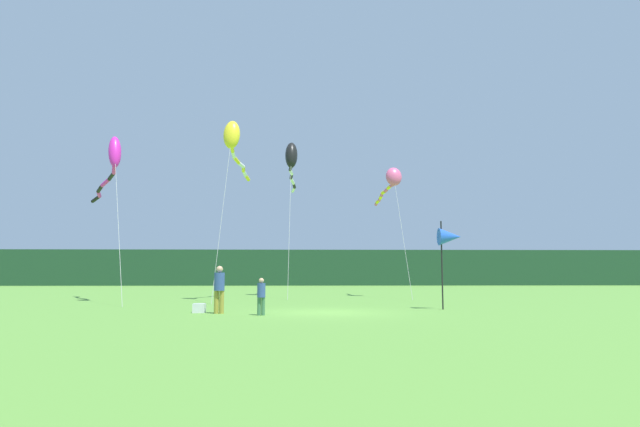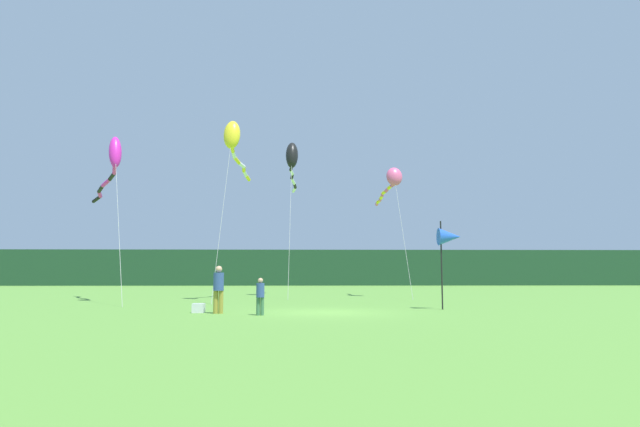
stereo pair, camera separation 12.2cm
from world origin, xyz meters
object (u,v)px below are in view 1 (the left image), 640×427
kite_yellow (233,140)px  kite_rainbow (392,179)px  banner_flag_pole (450,238)px  kite_black (291,159)px  person_adult (219,287)px  cooler_box (199,308)px  kite_magenta (112,162)px  person_child (261,294)px

kite_yellow → kite_rainbow: 10.25m
banner_flag_pole → kite_black: size_ratio=0.36×
kite_black → kite_rainbow: bearing=-11.8°
person_adult → cooler_box: (-0.78, 0.46, -0.78)m
banner_flag_pole → kite_magenta: size_ratio=0.38×
person_child → cooler_box: 2.76m
kite_rainbow → kite_black: size_ratio=0.81×
person_child → kite_yellow: 12.97m
kite_magenta → person_child: bearing=-47.2°
cooler_box → banner_flag_pole: size_ratio=0.12×
kite_black → person_adult: bearing=-98.8°
kite_rainbow → person_child: bearing=-116.1°
kite_magenta → kite_rainbow: size_ratio=1.17×
banner_flag_pole → kite_yellow: 13.35m
person_child → cooler_box: person_child is taller
kite_yellow → kite_black: kite_black is taller
kite_magenta → kite_rainbow: kite_magenta is taller
person_adult → cooler_box: bearing=149.4°
person_adult → kite_yellow: size_ratio=0.18×
person_child → cooler_box: bearing=150.5°
kite_rainbow → cooler_box: bearing=-125.9°
person_child → kite_black: 17.43m
person_child → kite_rainbow: kite_rainbow is taller
kite_yellow → kite_rainbow: size_ratio=1.21×
person_adult → person_child: (1.57, -0.87, -0.24)m
banner_flag_pole → kite_black: 15.41m
person_adult → kite_rainbow: kite_rainbow is taller
person_child → banner_flag_pole: 8.17m
kite_magenta → kite_black: size_ratio=0.95×
person_child → cooler_box: size_ratio=2.95×
person_child → kite_magenta: bearing=132.8°
person_child → kite_black: bearing=87.4°
cooler_box → kite_magenta: size_ratio=0.05×
kite_black → person_child: bearing=-92.6°
person_adult → kite_yellow: (-0.78, 9.16, 7.64)m
kite_yellow → kite_black: bearing=60.7°
person_child → kite_magenta: kite_magenta is taller
cooler_box → kite_yellow: kite_yellow is taller
banner_flag_pole → kite_rainbow: bearing=92.1°
person_adult → kite_yellow: bearing=94.9°
banner_flag_pole → kite_magenta: kite_magenta is taller
kite_magenta → kite_black: kite_black is taller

